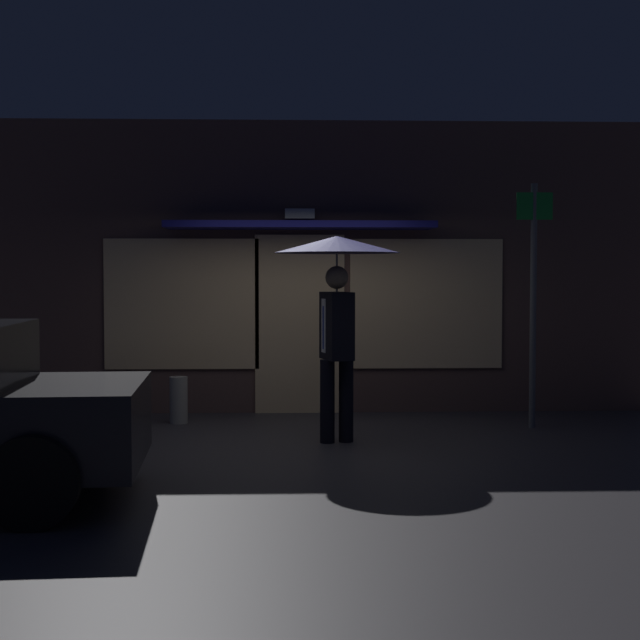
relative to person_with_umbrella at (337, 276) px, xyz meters
The scene contains 5 objects.
ground_plane 1.73m from the person_with_umbrella, 168.67° to the right, with size 18.00×18.00×0.00m, color #38353A.
building_facade 2.29m from the person_with_umbrella, 98.51° to the left, with size 8.65×1.00×3.60m.
person_with_umbrella is the anchor object (origin of this frame).
street_sign_post 2.39m from the person_with_umbrella, 20.72° to the left, with size 0.40×0.07×2.72m.
sidewalk_bollard 2.61m from the person_with_umbrella, 143.05° to the left, with size 0.21×0.21×0.54m, color #9E998E.
Camera 1 is at (-0.19, -9.63, 1.71)m, focal length 53.87 mm.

